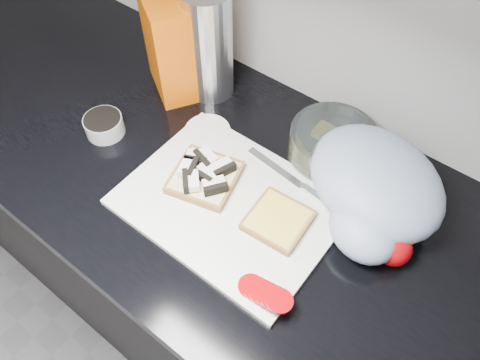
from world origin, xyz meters
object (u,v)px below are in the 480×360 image
cutting_board (230,204)px  bread_bag (181,44)px  glass_bowl (332,145)px  steel_canister (209,45)px

cutting_board → bread_bag: bearing=145.3°
glass_bowl → bread_bag: bearing=-177.8°
cutting_board → glass_bowl: bearing=68.9°
glass_bowl → steel_canister: bearing=178.6°
glass_bowl → steel_canister: 0.34m
cutting_board → bread_bag: bread_bag is taller
bread_bag → steel_canister: size_ratio=0.92×
glass_bowl → steel_canister: size_ratio=0.70×
glass_bowl → bread_bag: 0.40m
glass_bowl → bread_bag: (-0.39, -0.02, 0.08)m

